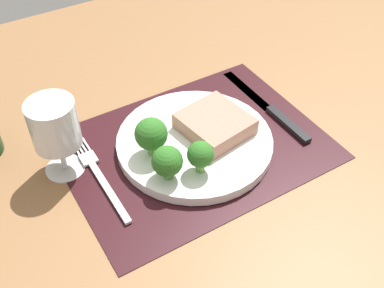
{
  "coord_description": "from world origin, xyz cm",
  "views": [
    {
      "loc": [
        -28.39,
        -46.17,
        52.3
      ],
      "look_at": [
        -1.01,
        -0.88,
        1.9
      ],
      "focal_mm": 44.25,
      "sensor_mm": 36.0,
      "label": 1
    }
  ],
  "objects_px": {
    "wine_glass": "(55,128)",
    "fork": "(100,177)",
    "steak": "(213,122)",
    "knife": "(271,110)",
    "plate": "(195,142)"
  },
  "relations": [
    {
      "from": "wine_glass",
      "to": "fork",
      "type": "bearing_deg",
      "value": -51.95
    },
    {
      "from": "steak",
      "to": "fork",
      "type": "height_order",
      "value": "steak"
    },
    {
      "from": "steak",
      "to": "knife",
      "type": "distance_m",
      "value": 0.12
    },
    {
      "from": "knife",
      "to": "wine_glass",
      "type": "xyz_separation_m",
      "value": [
        -0.35,
        0.06,
        0.08
      ]
    },
    {
      "from": "steak",
      "to": "fork",
      "type": "relative_size",
      "value": 0.52
    },
    {
      "from": "knife",
      "to": "wine_glass",
      "type": "relative_size",
      "value": 1.83
    },
    {
      "from": "steak",
      "to": "knife",
      "type": "bearing_deg",
      "value": 0.68
    },
    {
      "from": "fork",
      "to": "plate",
      "type": "bearing_deg",
      "value": -7.84
    },
    {
      "from": "steak",
      "to": "wine_glass",
      "type": "bearing_deg",
      "value": 166.03
    },
    {
      "from": "steak",
      "to": "wine_glass",
      "type": "height_order",
      "value": "wine_glass"
    },
    {
      "from": "plate",
      "to": "steak",
      "type": "xyz_separation_m",
      "value": [
        0.04,
        0.0,
        0.02
      ]
    },
    {
      "from": "plate",
      "to": "knife",
      "type": "bearing_deg",
      "value": 1.92
    },
    {
      "from": "steak",
      "to": "knife",
      "type": "height_order",
      "value": "steak"
    },
    {
      "from": "plate",
      "to": "knife",
      "type": "relative_size",
      "value": 1.07
    },
    {
      "from": "fork",
      "to": "knife",
      "type": "distance_m",
      "value": 0.31
    }
  ]
}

